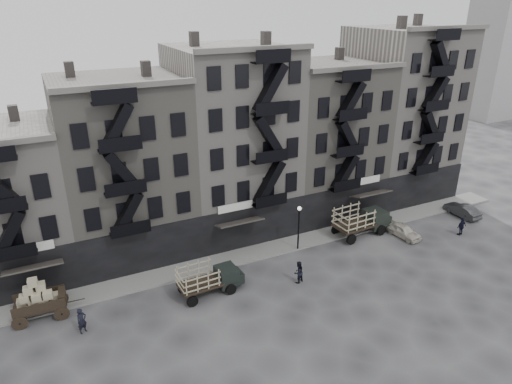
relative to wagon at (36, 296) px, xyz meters
name	(u,v)px	position (x,y,z in m)	size (l,w,h in m)	color
ground	(282,273)	(18.10, -2.51, -1.78)	(140.00, 140.00, 0.00)	#38383A
sidewalk	(262,251)	(18.10, 1.24, -1.70)	(55.00, 2.50, 0.15)	slate
building_midwest	(125,168)	(8.10, 7.31, 5.72)	(10.00, 11.35, 16.20)	slate
building_center	(233,142)	(18.10, 7.31, 6.72)	(10.00, 11.35, 18.20)	gray
building_mideast	(323,139)	(28.10, 7.31, 5.72)	(10.00, 11.35, 16.20)	slate
building_east	(400,114)	(38.10, 7.31, 7.22)	(10.00, 11.35, 19.20)	gray
lamp_post	(299,222)	(21.10, 0.09, 1.00)	(0.36, 0.36, 4.28)	black
wagon	(36,296)	(0.00, 0.00, 0.00)	(3.78, 2.18, 3.12)	black
stake_truck_west	(209,277)	(11.74, -2.51, -0.35)	(5.07, 2.27, 2.50)	black
stake_truck_east	(362,218)	(27.98, 0.05, -0.11)	(5.93, 2.70, 2.92)	black
car_east	(403,231)	(31.32, -2.10, -1.17)	(1.44, 3.57, 1.22)	beige
car_far	(462,210)	(39.88, -1.34, -1.14)	(1.36, 3.89, 1.28)	#2A2A2D
pedestrian_west	(82,321)	(2.53, -2.98, -0.84)	(0.68, 0.45, 1.87)	black
pedestrian_mid	(298,272)	(18.55, -4.24, -0.85)	(0.90, 0.70, 1.86)	black
policeman	(462,227)	(36.45, -4.24, -0.90)	(1.03, 0.43, 1.76)	black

